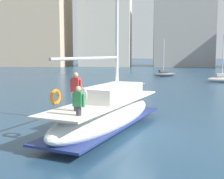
# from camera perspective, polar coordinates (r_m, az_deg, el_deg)

# --- Properties ---
(ground_plane) EXTENTS (400.00, 400.00, 0.00)m
(ground_plane) POSITION_cam_1_polar(r_m,az_deg,el_deg) (14.90, 3.28, -7.93)
(ground_plane) COLOR navy
(main_sailboat) EXTENTS (5.22, 9.87, 13.07)m
(main_sailboat) POSITION_cam_1_polar(r_m,az_deg,el_deg) (14.96, -0.82, -4.28)
(main_sailboat) COLOR white
(main_sailboat) RESTS_ON ground
(moored_sloop_near) EXTENTS (4.10, 2.68, 6.05)m
(moored_sloop_near) POSITION_cam_1_polar(r_m,az_deg,el_deg) (50.27, 9.99, 3.01)
(moored_sloop_near) COLOR #4C4C51
(moored_sloop_near) RESTS_ON ground
(moored_cutter_left) EXTENTS (4.83, 1.95, 6.25)m
(moored_cutter_left) POSITION_cam_1_polar(r_m,az_deg,el_deg) (42.07, 20.55, 1.98)
(moored_cutter_left) COLOR #B7B2A8
(moored_cutter_left) RESTS_ON ground
(waterfront_buildings) EXTENTS (81.10, 19.17, 26.76)m
(waterfront_buildings) POSITION_cam_1_polar(r_m,az_deg,el_deg) (86.75, 3.47, 11.49)
(waterfront_buildings) COLOR #C6AD8E
(waterfront_buildings) RESTS_ON ground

